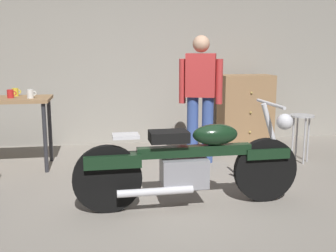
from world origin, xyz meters
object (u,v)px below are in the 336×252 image
object	(u,v)px
shop_stool	(301,125)
mug_yellow_tall	(15,92)
mug_white_ceramic	(30,94)
motorcycle	(191,161)
person_standing	(200,93)
wooden_dresser	(245,110)
mug_red_diner	(11,94)

from	to	relation	value
shop_stool	mug_yellow_tall	xyz separation A→B (m)	(-3.69, 0.54, 0.45)
shop_stool	mug_white_ceramic	distance (m)	3.50
motorcycle	person_standing	size ratio (longest dim) A/B	1.31
shop_stool	mug_white_ceramic	size ratio (longest dim) A/B	5.57
person_standing	mug_white_ceramic	distance (m)	2.14
wooden_dresser	mug_white_ceramic	size ratio (longest dim) A/B	9.58
shop_stool	wooden_dresser	distance (m)	1.14
shop_stool	mug_white_ceramic	bearing A→B (deg)	175.69
mug_red_diner	mug_white_ceramic	distance (m)	0.25
wooden_dresser	mug_yellow_tall	size ratio (longest dim) A/B	9.47
wooden_dresser	mug_yellow_tall	distance (m)	3.37
mug_yellow_tall	person_standing	bearing A→B (deg)	-7.26
mug_white_ceramic	mug_yellow_tall	bearing A→B (deg)	129.54
mug_white_ceramic	person_standing	bearing A→B (deg)	-0.64
shop_stool	wooden_dresser	size ratio (longest dim) A/B	0.58
person_standing	mug_white_ceramic	xyz separation A→B (m)	(-2.14, 0.02, 0.03)
person_standing	mug_yellow_tall	distance (m)	2.39
shop_stool	mug_yellow_tall	world-z (taller)	mug_yellow_tall
motorcycle	mug_yellow_tall	distance (m)	2.69
wooden_dresser	mug_red_diner	world-z (taller)	wooden_dresser
mug_red_diner	mug_white_ceramic	xyz separation A→B (m)	(0.25, -0.07, 0.00)
person_standing	mug_red_diner	world-z (taller)	person_standing
motorcycle	mug_yellow_tall	bearing A→B (deg)	134.97
person_standing	shop_stool	world-z (taller)	person_standing
shop_stool	mug_red_diner	distance (m)	3.75
mug_yellow_tall	wooden_dresser	bearing A→B (deg)	9.14
mug_yellow_tall	motorcycle	bearing A→B (deg)	-43.85
shop_stool	wooden_dresser	xyz separation A→B (m)	(-0.39, 1.07, 0.05)
shop_stool	mug_red_diner	size ratio (longest dim) A/B	5.63
motorcycle	mug_white_ceramic	world-z (taller)	mug_white_ceramic
mug_yellow_tall	mug_white_ceramic	world-z (taller)	mug_white_ceramic
wooden_dresser	mug_white_ceramic	world-z (taller)	wooden_dresser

